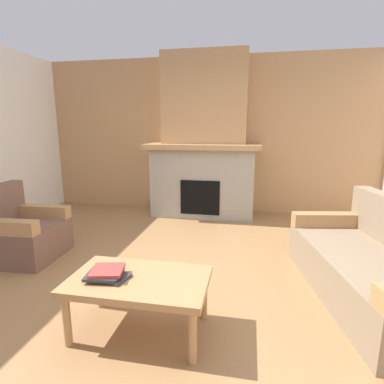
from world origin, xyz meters
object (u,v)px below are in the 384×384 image
at_px(fireplace, 204,148).
at_px(coffee_table, 139,285).
at_px(armchair, 21,233).
at_px(couch, 375,268).

height_order(fireplace, coffee_table, fireplace).
bearing_deg(coffee_table, fireplace, 90.29).
bearing_deg(armchair, fireplace, 50.97).
bearing_deg(fireplace, coffee_table, -89.71).
bearing_deg(couch, armchair, 177.05).
xyz_separation_m(fireplace, coffee_table, (0.02, -3.23, -0.79)).
distance_m(fireplace, armchair, 2.99).
bearing_deg(coffee_table, armchair, 151.08).
distance_m(couch, coffee_table, 2.05).
height_order(fireplace, couch, fireplace).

